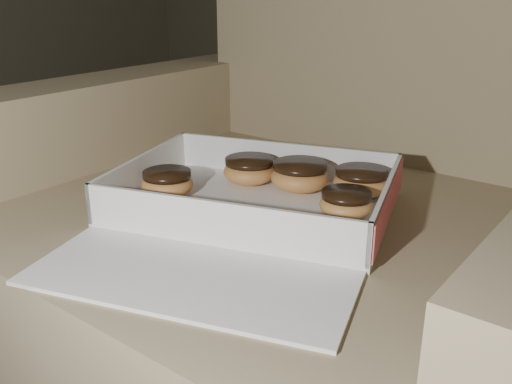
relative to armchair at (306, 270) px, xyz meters
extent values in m
cube|color=#90795C|center=(0.00, -0.05, -0.09)|extent=(0.78, 0.78, 0.45)
cube|color=#90795C|center=(0.00, 0.30, 0.41)|extent=(0.78, 0.15, 0.56)
cube|color=#90795C|center=(-0.42, -0.05, -0.02)|extent=(0.13, 0.78, 0.60)
cube|color=white|center=(-0.03, -0.10, 0.14)|extent=(0.45, 0.39, 0.01)
cube|color=white|center=(-0.07, 0.03, 0.17)|extent=(0.37, 0.12, 0.06)
cube|color=white|center=(0.01, -0.23, 0.17)|extent=(0.37, 0.12, 0.06)
cube|color=white|center=(-0.21, -0.16, 0.17)|extent=(0.09, 0.27, 0.06)
cube|color=white|center=(0.15, -0.04, 0.17)|extent=(0.09, 0.27, 0.06)
cube|color=#E75D68|center=(0.16, -0.04, 0.17)|extent=(0.09, 0.27, 0.05)
cube|color=white|center=(0.04, -0.31, 0.14)|extent=(0.41, 0.27, 0.01)
ellipsoid|color=#C98546|center=(0.10, -0.06, 0.16)|extent=(0.07, 0.07, 0.04)
cylinder|color=black|center=(0.10, -0.06, 0.18)|extent=(0.07, 0.07, 0.01)
ellipsoid|color=#C98546|center=(0.08, 0.03, 0.16)|extent=(0.08, 0.08, 0.04)
cylinder|color=black|center=(0.08, 0.03, 0.18)|extent=(0.08, 0.08, 0.01)
ellipsoid|color=#C98546|center=(-0.16, -0.15, 0.16)|extent=(0.08, 0.08, 0.04)
cylinder|color=black|center=(-0.16, -0.15, 0.18)|extent=(0.07, 0.07, 0.01)
ellipsoid|color=#C98546|center=(-0.09, -0.03, 0.16)|extent=(0.08, 0.08, 0.04)
cylinder|color=black|center=(-0.09, -0.03, 0.18)|extent=(0.08, 0.08, 0.01)
ellipsoid|color=#C98546|center=(-0.01, -0.01, 0.16)|extent=(0.09, 0.09, 0.04)
cylinder|color=black|center=(-0.01, -0.01, 0.18)|extent=(0.09, 0.09, 0.01)
ellipsoid|color=black|center=(-0.17, -0.21, 0.14)|extent=(0.01, 0.01, 0.00)
ellipsoid|color=black|center=(0.01, -0.21, 0.14)|extent=(0.01, 0.01, 0.00)
ellipsoid|color=black|center=(0.10, -0.12, 0.14)|extent=(0.01, 0.01, 0.00)
ellipsoid|color=black|center=(-0.16, -0.24, 0.14)|extent=(0.01, 0.01, 0.00)
ellipsoid|color=black|center=(-0.05, -0.24, 0.14)|extent=(0.01, 0.01, 0.00)
camera|label=1|loc=(0.45, -0.72, 0.46)|focal=40.00mm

